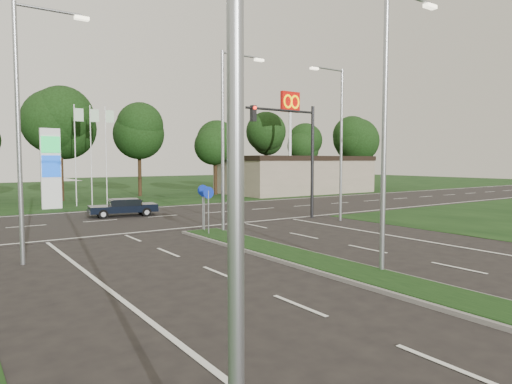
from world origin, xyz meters
TOP-DOWN VIEW (x-y plane):
  - verge_far at (0.00, 55.00)m, footprint 160.00×50.00m
  - cross_road at (0.00, 24.00)m, footprint 160.00×12.00m
  - median_kerb at (0.00, 4.00)m, footprint 2.00×26.00m
  - commercial_building at (22.00, 36.00)m, footprint 16.00×9.00m
  - streetlight_median_near at (1.00, 6.00)m, footprint 2.53×0.22m
  - streetlight_median_far at (1.00, 16.00)m, footprint 2.53×0.22m
  - streetlight_left_near at (-8.30, 0.00)m, footprint 2.53×0.22m
  - streetlight_left_far at (-8.30, 14.00)m, footprint 2.53×0.22m
  - streetlight_right_far at (8.80, 16.00)m, footprint 2.53×0.22m
  - traffic_signal at (7.19, 18.00)m, footprint 5.10×0.42m
  - median_signs at (0.00, 16.40)m, footprint 1.16×1.76m
  - gas_pylon at (-3.79, 33.05)m, footprint 5.80×1.26m
  - mcdonalds_sign at (18.00, 31.97)m, footprint 2.20×0.47m
  - treeline_far at (0.10, 39.93)m, footprint 6.00×6.00m
  - navy_sedan at (-1.11, 25.43)m, footprint 4.39×2.31m

SIDE VIEW (x-z plane):
  - verge_far at x=0.00m, z-range -0.01..0.01m
  - cross_road at x=0.00m, z-range -0.01..0.01m
  - median_kerb at x=0.00m, z-range 0.00..0.12m
  - navy_sedan at x=-1.11m, z-range 0.04..1.19m
  - median_signs at x=0.00m, z-range 0.52..2.90m
  - commercial_building at x=22.00m, z-range 0.00..4.00m
  - gas_pylon at x=-3.79m, z-range -0.80..7.20m
  - traffic_signal at x=7.19m, z-range 1.15..8.15m
  - streetlight_median_near at x=1.00m, z-range 0.58..9.58m
  - streetlight_median_far at x=1.00m, z-range 0.58..9.58m
  - streetlight_left_near at x=-8.30m, z-range 0.58..9.58m
  - streetlight_left_far at x=-8.30m, z-range 0.58..9.58m
  - streetlight_right_far at x=8.80m, z-range 0.58..9.58m
  - treeline_far at x=0.10m, z-range 1.88..11.78m
  - mcdonalds_sign at x=18.00m, z-range 2.79..13.19m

